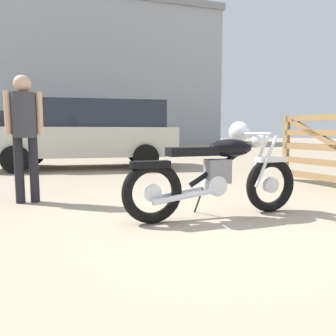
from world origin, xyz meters
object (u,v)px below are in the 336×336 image
(pale_sedan_back, at_px, (11,133))
(red_hatchback_near, at_px, (92,132))
(blue_hatchback_right, at_px, (89,132))
(vintage_motorcycle, at_px, (219,172))
(bystander, at_px, (24,126))

(pale_sedan_back, bearing_deg, red_hatchback_near, -8.59)
(red_hatchback_near, bearing_deg, pale_sedan_back, 178.75)
(pale_sedan_back, relative_size, red_hatchback_near, 0.86)
(pale_sedan_back, height_order, blue_hatchback_right, pale_sedan_back)
(vintage_motorcycle, distance_m, pale_sedan_back, 12.27)
(vintage_motorcycle, xyz_separation_m, blue_hatchback_right, (-0.61, 5.59, 0.45))
(blue_hatchback_right, bearing_deg, red_hatchback_near, -89.05)
(pale_sedan_back, height_order, red_hatchback_near, pale_sedan_back)
(red_hatchback_near, xyz_separation_m, blue_hatchback_right, (-1.04, -6.36, 0.00))
(pale_sedan_back, bearing_deg, vintage_motorcycle, -85.53)
(red_hatchback_near, relative_size, blue_hatchback_right, 0.96)
(pale_sedan_back, bearing_deg, blue_hatchback_right, -79.18)
(bystander, bearing_deg, blue_hatchback_right, -17.68)
(vintage_motorcycle, bearing_deg, pale_sedan_back, 106.21)
(bystander, height_order, red_hatchback_near, red_hatchback_near)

